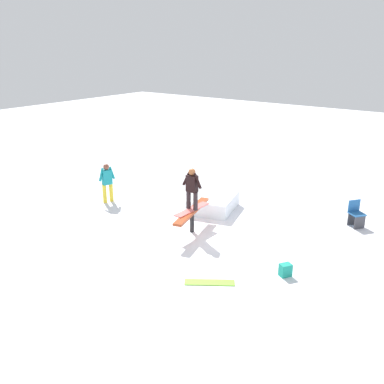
{
  "coord_description": "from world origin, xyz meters",
  "views": [
    {
      "loc": [
        10.15,
        7.52,
        5.78
      ],
      "look_at": [
        0.0,
        0.0,
        1.36
      ],
      "focal_mm": 40.0,
      "sensor_mm": 36.0,
      "label": 1
    }
  ],
  "objects_px": {
    "rail_feature": "(192,213)",
    "backpack_on_snow": "(285,270)",
    "main_rider_on_rail": "(192,190)",
    "folding_chair": "(356,214)",
    "bystander_teal": "(107,181)",
    "loose_snowboard_lime": "(210,282)"
  },
  "relations": [
    {
      "from": "loose_snowboard_lime",
      "to": "folding_chair",
      "type": "height_order",
      "value": "folding_chair"
    },
    {
      "from": "main_rider_on_rail",
      "to": "folding_chair",
      "type": "xyz_separation_m",
      "value": [
        -3.59,
        4.09,
        -1.02
      ]
    },
    {
      "from": "rail_feature",
      "to": "bystander_teal",
      "type": "relative_size",
      "value": 1.61
    },
    {
      "from": "loose_snowboard_lime",
      "to": "backpack_on_snow",
      "type": "height_order",
      "value": "backpack_on_snow"
    },
    {
      "from": "rail_feature",
      "to": "main_rider_on_rail",
      "type": "relative_size",
      "value": 1.59
    },
    {
      "from": "backpack_on_snow",
      "to": "rail_feature",
      "type": "bearing_deg",
      "value": -70.31
    },
    {
      "from": "folding_chair",
      "to": "main_rider_on_rail",
      "type": "bearing_deg",
      "value": 167.91
    },
    {
      "from": "main_rider_on_rail",
      "to": "folding_chair",
      "type": "distance_m",
      "value": 5.54
    },
    {
      "from": "main_rider_on_rail",
      "to": "bystander_teal",
      "type": "relative_size",
      "value": 1.02
    },
    {
      "from": "loose_snowboard_lime",
      "to": "backpack_on_snow",
      "type": "distance_m",
      "value": 2.03
    },
    {
      "from": "bystander_teal",
      "to": "backpack_on_snow",
      "type": "xyz_separation_m",
      "value": [
        1.08,
        7.84,
        -0.68
      ]
    },
    {
      "from": "main_rider_on_rail",
      "to": "bystander_teal",
      "type": "xyz_separation_m",
      "value": [
        -0.3,
        -4.22,
        -0.59
      ]
    },
    {
      "from": "loose_snowboard_lime",
      "to": "backpack_on_snow",
      "type": "xyz_separation_m",
      "value": [
        -1.47,
        1.39,
        0.16
      ]
    },
    {
      "from": "main_rider_on_rail",
      "to": "loose_snowboard_lime",
      "type": "height_order",
      "value": "main_rider_on_rail"
    },
    {
      "from": "loose_snowboard_lime",
      "to": "rail_feature",
      "type": "bearing_deg",
      "value": 100.25
    },
    {
      "from": "folding_chair",
      "to": "backpack_on_snow",
      "type": "xyz_separation_m",
      "value": [
        4.37,
        -0.48,
        -0.24
      ]
    },
    {
      "from": "rail_feature",
      "to": "loose_snowboard_lime",
      "type": "relative_size",
      "value": 1.91
    },
    {
      "from": "rail_feature",
      "to": "loose_snowboard_lime",
      "type": "distance_m",
      "value": 3.22
    },
    {
      "from": "rail_feature",
      "to": "main_rider_on_rail",
      "type": "bearing_deg",
      "value": 0.0
    },
    {
      "from": "rail_feature",
      "to": "backpack_on_snow",
      "type": "bearing_deg",
      "value": 62.71
    },
    {
      "from": "rail_feature",
      "to": "main_rider_on_rail",
      "type": "xyz_separation_m",
      "value": [
        0.0,
        0.0,
        0.79
      ]
    },
    {
      "from": "bystander_teal",
      "to": "loose_snowboard_lime",
      "type": "relative_size",
      "value": 1.18
    }
  ]
}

